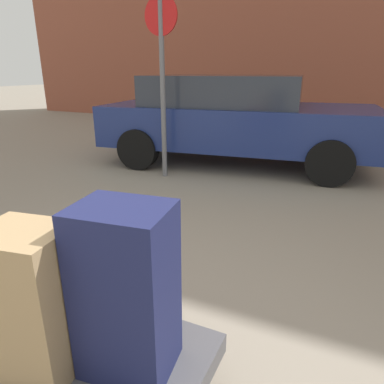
# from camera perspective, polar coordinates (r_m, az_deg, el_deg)

# --- Properties ---
(luggage_cart) EXTENTS (1.14, 0.72, 0.34)m
(luggage_cart) POSITION_cam_1_polar(r_m,az_deg,el_deg) (1.81, -17.97, -24.88)
(luggage_cart) COLOR #4C4C51
(luggage_cart) RESTS_ON ground_plane
(duffel_bag_maroon_rear_right) EXTENTS (0.57, 0.37, 0.29)m
(duffel_bag_maroon_rear_right) POSITION_cam_1_polar(r_m,az_deg,el_deg) (1.90, -21.04, -14.59)
(duffel_bag_maroon_rear_right) COLOR maroon
(duffel_bag_maroon_rear_right) RESTS_ON luggage_cart
(suitcase_tan_center) EXTENTS (0.37, 0.33, 0.62)m
(suitcase_tan_center) POSITION_cam_1_polar(r_m,az_deg,el_deg) (1.54, -24.76, -16.18)
(suitcase_tan_center) COLOR #9E7F56
(suitcase_tan_center) RESTS_ON luggage_cart
(suitcase_navy_front_right) EXTENTS (0.39, 0.32, 0.71)m
(suitcase_navy_front_right) POSITION_cam_1_polar(r_m,az_deg,el_deg) (1.42, -10.71, -15.80)
(suitcase_navy_front_right) COLOR #191E47
(suitcase_navy_front_right) RESTS_ON luggage_cart
(parked_car) EXTENTS (4.50, 2.36, 1.42)m
(parked_car) POSITION_cam_1_polar(r_m,az_deg,el_deg) (5.89, 6.97, 12.04)
(parked_car) COLOR navy
(parked_car) RESTS_ON ground_plane
(no_parking_sign) EXTENTS (0.50, 0.07, 2.42)m
(no_parking_sign) POSITION_cam_1_polar(r_m,az_deg,el_deg) (5.01, -4.91, 19.26)
(no_parking_sign) COLOR slate
(no_parking_sign) RESTS_ON ground_plane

